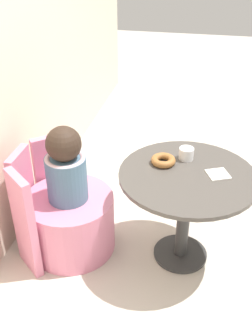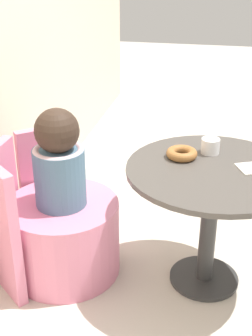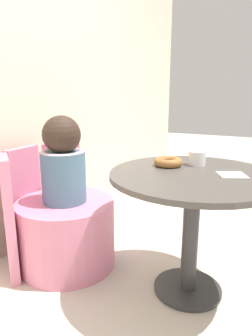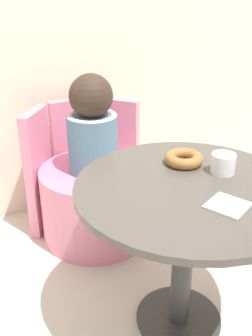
% 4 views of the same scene
% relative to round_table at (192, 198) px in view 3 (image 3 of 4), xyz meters
% --- Properties ---
extents(ground_plane, '(12.00, 12.00, 0.00)m').
position_rel_round_table_xyz_m(ground_plane, '(0.04, 0.02, -0.50)').
color(ground_plane, beige).
extents(back_wall, '(6.00, 0.06, 2.40)m').
position_rel_round_table_xyz_m(back_wall, '(0.04, 1.15, 0.70)').
color(back_wall, beige).
rests_on(back_wall, ground_plane).
extents(round_table, '(0.79, 0.79, 0.63)m').
position_rel_round_table_xyz_m(round_table, '(0.00, 0.00, 0.00)').
color(round_table, '#333333').
rests_on(round_table, ground_plane).
extents(tub_chair, '(0.56, 0.56, 0.39)m').
position_rel_round_table_xyz_m(tub_chair, '(-0.06, 0.71, -0.31)').
color(tub_chair, pink).
rests_on(tub_chair, ground_plane).
extents(booth_backrest, '(0.66, 0.24, 0.68)m').
position_rel_round_table_xyz_m(booth_backrest, '(-0.06, 0.94, -0.16)').
color(booth_backrest, pink).
rests_on(booth_backrest, ground_plane).
extents(child_figure, '(0.25, 0.25, 0.48)m').
position_rel_round_table_xyz_m(child_figure, '(-0.06, 0.71, 0.12)').
color(child_figure, slate).
rests_on(child_figure, tub_chair).
extents(donut, '(0.15, 0.15, 0.04)m').
position_rel_round_table_xyz_m(donut, '(0.08, 0.15, 0.15)').
color(donut, '#9E6633').
rests_on(donut, round_table).
extents(cup, '(0.09, 0.09, 0.07)m').
position_rel_round_table_xyz_m(cup, '(0.17, 0.03, 0.16)').
color(cup, white).
rests_on(cup, round_table).
extents(paper_napkin, '(0.15, 0.15, 0.01)m').
position_rel_round_table_xyz_m(paper_napkin, '(0.03, -0.17, 0.13)').
color(paper_napkin, silver).
rests_on(paper_napkin, round_table).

